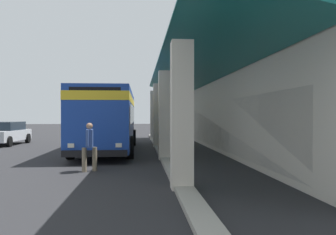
# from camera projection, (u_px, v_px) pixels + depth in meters

# --- Properties ---
(ground) EXTENTS (120.00, 120.00, 0.00)m
(ground) POSITION_uv_depth(u_px,v_px,m) (252.00, 149.00, 19.52)
(ground) COLOR #262628
(curb_strip) EXTENTS (29.31, 0.50, 0.12)m
(curb_strip) POSITION_uv_depth(u_px,v_px,m) (161.00, 151.00, 18.19)
(curb_strip) COLOR #9E998E
(curb_strip) RESTS_ON ground
(transit_bus) EXTENTS (11.21, 2.86, 3.34)m
(transit_bus) POSITION_uv_depth(u_px,v_px,m) (108.00, 116.00, 18.91)
(transit_bus) COLOR #193D9E
(transit_bus) RESTS_ON ground
(parked_sedan_silver) EXTENTS (4.50, 2.19, 1.47)m
(parked_sedan_silver) POSITION_uv_depth(u_px,v_px,m) (5.00, 133.00, 22.64)
(parked_sedan_silver) COLOR #B2B5BA
(parked_sedan_silver) RESTS_ON ground
(pedestrian) EXTENTS (0.67, 0.48, 1.63)m
(pedestrian) POSITION_uv_depth(u_px,v_px,m) (90.00, 144.00, 11.87)
(pedestrian) COLOR #726651
(pedestrian) RESTS_ON ground
(potted_palm) EXTENTS (1.63, 1.47, 2.47)m
(potted_palm) POSITION_uv_depth(u_px,v_px,m) (172.00, 131.00, 25.89)
(potted_palm) COLOR #4C4742
(potted_palm) RESTS_ON ground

